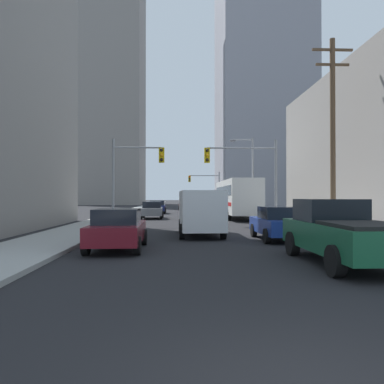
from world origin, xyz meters
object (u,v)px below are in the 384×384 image
(sedan_grey, at_px, (152,210))
(sedan_red, at_px, (185,205))
(pickup_truck_green, at_px, (341,232))
(sedan_maroon, at_px, (118,229))
(sedan_navy, at_px, (157,207))
(traffic_signal_far_right, at_px, (206,183))
(traffic_signal_near_left, at_px, (135,167))
(sedan_blue, at_px, (279,223))
(city_bus, at_px, (237,197))
(cargo_van_white, at_px, (200,210))
(traffic_signal_near_right, at_px, (244,166))

(sedan_grey, xyz_separation_m, sedan_red, (3.46, 21.59, 0.00))
(sedan_grey, bearing_deg, pickup_truck_green, -73.05)
(sedan_maroon, height_order, sedan_navy, same)
(sedan_maroon, relative_size, traffic_signal_far_right, 0.70)
(sedan_navy, bearing_deg, pickup_truck_green, -77.97)
(traffic_signal_near_left, bearing_deg, sedan_blue, -51.87)
(sedan_grey, relative_size, sedan_navy, 1.01)
(city_bus, xyz_separation_m, sedan_red, (-4.14, 21.49, -1.16))
(cargo_van_white, height_order, sedan_blue, cargo_van_white)
(cargo_van_white, xyz_separation_m, sedan_maroon, (-3.40, -5.00, -0.52))
(traffic_signal_near_right, bearing_deg, sedan_red, 96.88)
(sedan_maroon, distance_m, sedan_navy, 29.88)
(traffic_signal_near_right, distance_m, traffic_signal_far_right, 35.65)
(sedan_grey, bearing_deg, cargo_van_white, -77.15)
(city_bus, distance_m, traffic_signal_near_right, 7.84)
(traffic_signal_near_left, xyz_separation_m, traffic_signal_near_right, (7.65, 0.00, 0.07))
(sedan_maroon, relative_size, traffic_signal_near_left, 0.70)
(sedan_navy, bearing_deg, cargo_van_white, -82.18)
(sedan_blue, distance_m, traffic_signal_near_left, 12.58)
(sedan_red, xyz_separation_m, traffic_signal_near_right, (3.50, -28.99, 3.33))
(sedan_maroon, bearing_deg, cargo_van_white, 55.84)
(sedan_grey, height_order, traffic_signal_near_left, traffic_signal_near_left)
(traffic_signal_near_right, relative_size, traffic_signal_far_right, 1.00)
(pickup_truck_green, bearing_deg, sedan_blue, 91.95)
(sedan_maroon, bearing_deg, traffic_signal_far_right, 81.74)
(pickup_truck_green, distance_m, sedan_navy, 33.83)
(sedan_maroon, bearing_deg, pickup_truck_green, -24.53)
(sedan_grey, distance_m, traffic_signal_near_right, 10.69)
(traffic_signal_near_left, bearing_deg, traffic_signal_near_right, 0.01)
(cargo_van_white, relative_size, sedan_grey, 1.24)
(traffic_signal_near_left, distance_m, traffic_signal_far_right, 36.46)
(cargo_van_white, bearing_deg, sedan_red, 89.87)
(sedan_navy, height_order, sedan_red, same)
(cargo_van_white, bearing_deg, sedan_blue, -32.06)
(sedan_navy, height_order, traffic_signal_near_right, traffic_signal_near_right)
(traffic_signal_far_right, bearing_deg, sedan_navy, -111.03)
(city_bus, height_order, cargo_van_white, city_bus)
(sedan_maroon, height_order, traffic_signal_far_right, traffic_signal_far_right)
(sedan_grey, distance_m, sedan_red, 21.87)
(traffic_signal_near_right, bearing_deg, sedan_grey, 133.24)
(sedan_red, relative_size, traffic_signal_near_left, 0.71)
(sedan_red, bearing_deg, cargo_van_white, -90.13)
(sedan_blue, relative_size, sedan_red, 1.00)
(city_bus, xyz_separation_m, traffic_signal_near_left, (-8.29, -7.50, 2.11))
(sedan_grey, height_order, traffic_signal_far_right, traffic_signal_far_right)
(traffic_signal_far_right, bearing_deg, pickup_truck_green, -89.93)
(sedan_maroon, height_order, sedan_grey, same)
(pickup_truck_green, bearing_deg, traffic_signal_far_right, 90.07)
(sedan_blue, height_order, traffic_signal_far_right, traffic_signal_far_right)
(sedan_red, height_order, traffic_signal_near_left, traffic_signal_near_left)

